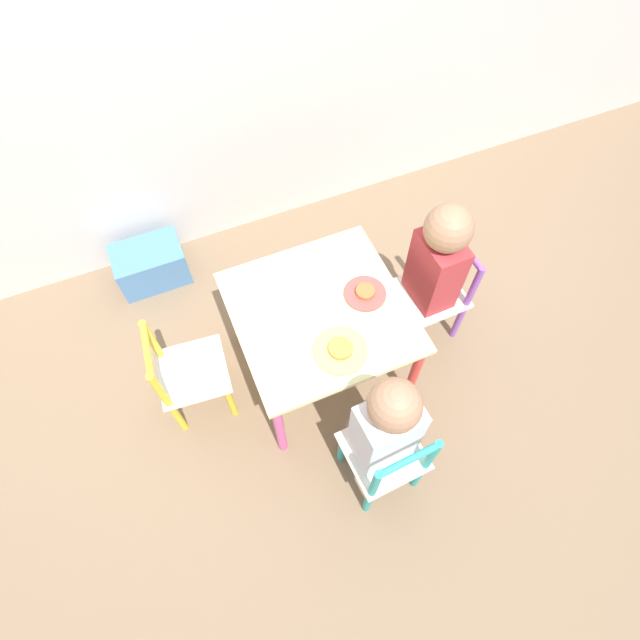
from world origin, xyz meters
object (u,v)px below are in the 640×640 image
(chair_teal, at_px, (386,458))
(plate_front, at_px, (340,350))
(chair_purple, at_px, (435,293))
(child_front, at_px, (384,425))
(plate_right, at_px, (365,293))
(kids_table, at_px, (320,319))
(chair_yellow, at_px, (187,375))
(storage_bin, at_px, (151,264))
(child_right, at_px, (433,266))

(chair_teal, bearing_deg, plate_front, -88.56)
(chair_purple, distance_m, child_front, 0.73)
(chair_teal, distance_m, plate_right, 0.60)
(kids_table, bearing_deg, chair_teal, -87.19)
(chair_yellow, height_order, plate_right, chair_yellow)
(child_front, xyz_separation_m, storage_bin, (-0.58, 1.24, -0.34))
(plate_front, bearing_deg, kids_table, 90.00)
(child_right, bearing_deg, child_front, -44.23)
(storage_bin, bearing_deg, plate_front, -59.55)
(chair_teal, bearing_deg, chair_yellow, -49.18)
(plate_right, distance_m, storage_bin, 1.12)
(plate_right, bearing_deg, storage_bin, 134.08)
(storage_bin, bearing_deg, plate_right, -45.92)
(chair_teal, bearing_deg, chair_purple, -135.87)
(chair_purple, height_order, chair_yellow, same)
(chair_purple, distance_m, chair_teal, 0.75)
(chair_purple, height_order, child_front, child_front)
(chair_yellow, distance_m, storage_bin, 0.72)
(chair_purple, distance_m, storage_bin, 1.33)
(child_right, distance_m, child_front, 0.67)
(plate_right, bearing_deg, child_right, 1.72)
(plate_right, relative_size, plate_front, 0.83)
(chair_teal, distance_m, child_right, 0.74)
(chair_purple, relative_size, plate_right, 3.17)
(kids_table, distance_m, chair_teal, 0.56)
(storage_bin, bearing_deg, child_front, -64.97)
(chair_purple, height_order, chair_teal, same)
(child_front, bearing_deg, chair_purple, -139.37)
(chair_purple, xyz_separation_m, plate_right, (-0.36, -0.01, 0.22))
(storage_bin, bearing_deg, chair_yellow, -88.40)
(kids_table, relative_size, storage_bin, 1.96)
(child_right, relative_size, plate_right, 4.80)
(chair_purple, xyz_separation_m, chair_teal, (-0.51, -0.55, 0.00))
(plate_right, bearing_deg, kids_table, 180.00)
(chair_yellow, bearing_deg, chair_teal, -130.82)
(chair_purple, bearing_deg, chair_teal, -44.13)
(plate_right, xyz_separation_m, storage_bin, (-0.74, 0.76, -0.36))
(child_right, bearing_deg, chair_purple, 90.00)
(kids_table, relative_size, plate_right, 3.94)
(storage_bin, bearing_deg, child_right, -36.05)
(chair_purple, height_order, plate_front, chair_purple)
(child_right, xyz_separation_m, storage_bin, (-1.03, 0.75, -0.37))
(plate_right, height_order, storage_bin, plate_right)
(kids_table, bearing_deg, storage_bin, 126.08)
(plate_right, bearing_deg, chair_purple, 1.62)
(chair_purple, xyz_separation_m, child_front, (-0.51, -0.49, 0.19))
(chair_teal, height_order, child_right, child_right)
(chair_yellow, height_order, child_front, child_front)
(child_right, height_order, child_front, child_right)
(chair_yellow, distance_m, plate_front, 0.62)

